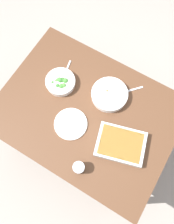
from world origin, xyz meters
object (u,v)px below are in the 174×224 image
object	(u,v)px
spoon_by_stew	(128,91)
spoon_by_broccoli	(65,74)
baking_dish	(120,144)
drink_cup	(79,168)
stew_bowl	(109,95)
side_plate	(71,124)
broccoli_bowl	(61,82)

from	to	relation	value
spoon_by_stew	spoon_by_broccoli	xyz separation A→B (m)	(-0.45, -0.11, 0.00)
baking_dish	drink_cup	size ratio (longest dim) A/B	4.11
stew_bowl	spoon_by_stew	size ratio (longest dim) A/B	1.77
drink_cup	spoon_by_stew	xyz separation A→B (m)	(0.02, 0.62, -0.03)
side_plate	spoon_by_stew	size ratio (longest dim) A/B	1.56
baking_dish	side_plate	distance (m)	0.35
spoon_by_stew	baking_dish	bearing A→B (deg)	-69.96
drink_cup	side_plate	size ratio (longest dim) A/B	0.39
drink_cup	spoon_by_stew	size ratio (longest dim) A/B	0.60
broccoli_bowl	drink_cup	size ratio (longest dim) A/B	2.45
drink_cup	spoon_by_stew	distance (m)	0.62
side_plate	drink_cup	bearing A→B (deg)	-47.67
drink_cup	side_plate	distance (m)	0.29
baking_dish	drink_cup	world-z (taller)	drink_cup
baking_dish	stew_bowl	bearing A→B (deg)	130.50
baking_dish	side_plate	bearing A→B (deg)	-173.02
broccoli_bowl	drink_cup	bearing A→B (deg)	-46.26
baking_dish	spoon_by_stew	world-z (taller)	baking_dish
broccoli_bowl	drink_cup	xyz separation A→B (m)	(0.41, -0.43, 0.01)
stew_bowl	spoon_by_broccoli	bearing A→B (deg)	-178.17
spoon_by_stew	drink_cup	bearing A→B (deg)	-91.68
stew_bowl	side_plate	world-z (taller)	stew_bowl
stew_bowl	baking_dish	bearing A→B (deg)	-49.50
spoon_by_broccoli	side_plate	bearing A→B (deg)	-51.55
stew_bowl	drink_cup	world-z (taller)	drink_cup
side_plate	baking_dish	bearing A→B (deg)	6.98
stew_bowl	side_plate	size ratio (longest dim) A/B	1.14
baking_dish	side_plate	world-z (taller)	baking_dish
broccoli_bowl	spoon_by_broccoli	bearing A→B (deg)	102.86
broccoli_bowl	spoon_by_broccoli	distance (m)	0.09
spoon_by_stew	broccoli_bowl	bearing A→B (deg)	-156.12
baking_dish	spoon_by_stew	xyz separation A→B (m)	(-0.13, 0.36, -0.03)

